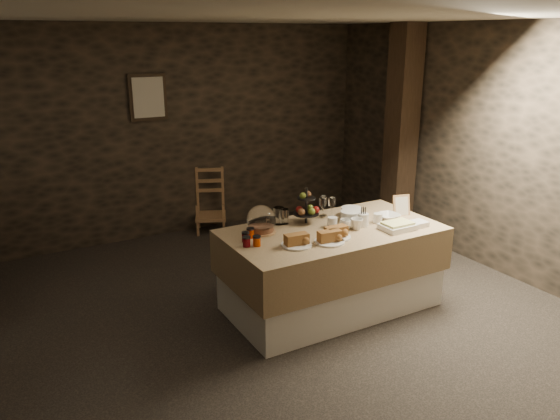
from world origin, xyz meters
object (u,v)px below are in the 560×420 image
timber_column (401,134)px  chair (209,204)px  fruit_stand (307,209)px  buffet_table (331,263)px

timber_column → chair: bearing=147.6°
chair → fruit_stand: bearing=-64.8°
buffet_table → chair: chair is taller
chair → buffet_table: bearing=-62.5°
buffet_table → fruit_stand: fruit_stand is taller
chair → timber_column: timber_column is taller
chair → fruit_stand: fruit_stand is taller
fruit_stand → chair: bearing=91.8°
buffet_table → fruit_stand: (-0.11, 0.26, 0.46)m
chair → fruit_stand: size_ratio=1.89×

